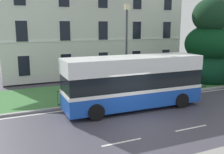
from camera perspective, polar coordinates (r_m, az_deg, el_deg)
The scene contains 7 objects.
ground_plane at distance 15.35m, azimuth 3.94°, elevation -8.57°, with size 60.00×56.00×0.18m.
georgian_townhouse at distance 30.30m, azimuth -5.97°, elevation 12.22°, with size 19.03×10.90×11.18m.
iron_verge_railing at distance 19.14m, azimuth 6.58°, elevation -2.62°, with size 12.48×0.04×0.97m.
evergreen_tree at distance 25.83m, azimuth 20.51°, elevation 5.46°, with size 4.93×4.93×8.40m.
single_decker_bus at distance 16.24m, azimuth 4.78°, elevation -1.02°, with size 8.93×2.70×3.33m.
street_lamp_post at distance 18.78m, azimuth 3.24°, elevation 7.25°, with size 0.36×0.24×6.55m.
litter_bin at distance 22.64m, azimuth 15.71°, elevation -0.61°, with size 0.55×0.55×1.15m.
Camera 1 is at (-6.88, -11.52, 5.18)m, focal length 41.30 mm.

